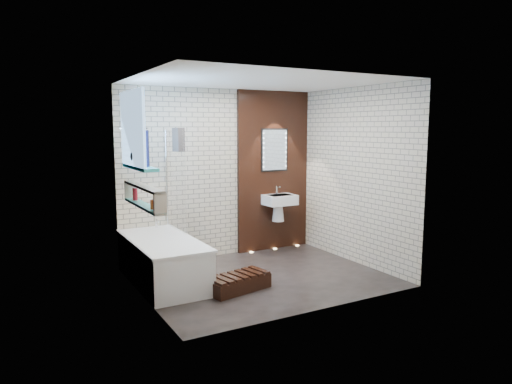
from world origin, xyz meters
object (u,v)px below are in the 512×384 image
walnut_step (238,283)px  led_mirror (275,150)px  bath_screen (176,181)px  washbasin (279,203)px  bathtub (163,261)px

walnut_step → led_mirror: bearing=46.5°
bath_screen → walnut_step: (0.36, -1.19, -1.19)m
washbasin → led_mirror: size_ratio=0.83×
bath_screen → led_mirror: led_mirror is taller
bathtub → led_mirror: size_ratio=2.49×
bathtub → walnut_step: 1.06m
walnut_step → bath_screen: bearing=107.0°
led_mirror → bathtub: bearing=-160.2°
washbasin → walnut_step: bearing=-136.6°
led_mirror → bath_screen: bearing=-169.3°
bath_screen → led_mirror: (1.82, 0.34, 0.37)m
bathtub → walnut_step: (0.72, -0.75, -0.20)m
bathtub → led_mirror: bearing=19.8°
bath_screen → walnut_step: size_ratio=1.75×
bath_screen → led_mirror: size_ratio=2.00×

